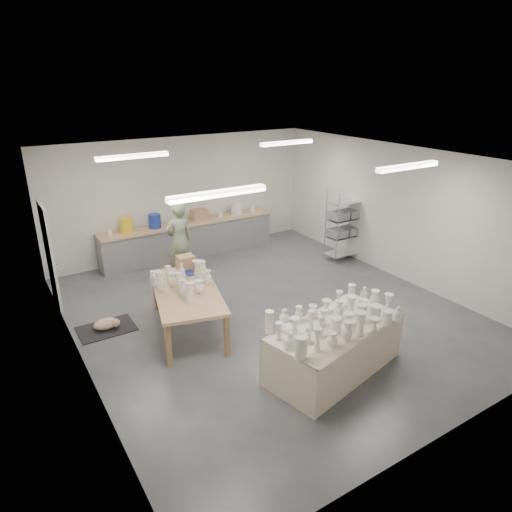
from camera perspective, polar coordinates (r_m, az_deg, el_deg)
room at (r=8.35m, az=0.72°, el=5.55°), size 8.00×8.02×3.00m
back_counter at (r=11.90m, az=-8.31°, el=2.32°), size 4.60×0.60×1.24m
wire_shelf at (r=11.63m, az=10.98°, el=3.94°), size 0.88×0.48×1.80m
drying_table at (r=7.35m, az=9.76°, el=-10.95°), size 2.44×1.55×1.17m
work_table at (r=8.33m, az=-8.78°, el=-3.72°), size 1.61×2.39×1.19m
rug at (r=8.97m, az=-18.18°, el=-8.61°), size 1.00×0.70×0.02m
cat at (r=8.91m, az=-18.10°, el=-8.03°), size 0.51×0.40×0.19m
potter at (r=10.47m, az=-9.59°, el=1.90°), size 0.67×0.46×1.78m
red_stool at (r=10.93m, az=-9.94°, el=-0.81°), size 0.37×0.37×0.30m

